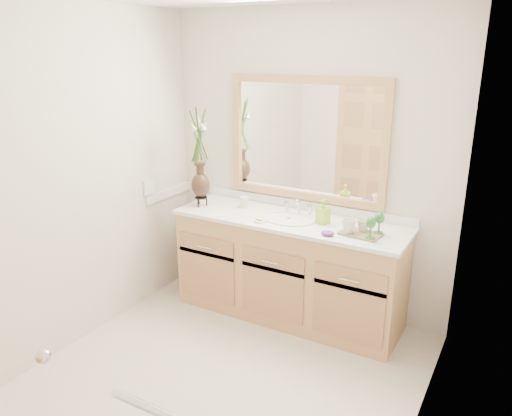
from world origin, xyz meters
The scene contains 20 objects.
floor centered at (0.00, 0.00, 0.00)m, with size 2.60×2.60×0.00m, color beige.
wall_back centered at (0.00, 1.30, 1.20)m, with size 2.40×0.02×2.40m, color beige.
wall_front centered at (0.00, -1.30, 1.20)m, with size 2.40×0.02×2.40m, color beige.
wall_left centered at (-1.20, 0.00, 1.20)m, with size 0.02×2.60×2.40m, color beige.
wall_right centered at (1.20, 0.00, 1.20)m, with size 0.02×2.60×2.40m, color beige.
vanity centered at (0.00, 1.01, 0.40)m, with size 1.80×0.55×0.80m.
counter centered at (0.00, 1.01, 0.82)m, with size 1.84×0.57×0.03m, color white.
sink centered at (0.00, 1.00, 0.78)m, with size 0.38×0.34×0.23m.
mirror centered at (0.00, 1.28, 1.41)m, with size 1.32×0.04×0.97m.
switch_plate centered at (-1.19, 0.76, 0.98)m, with size 0.02×0.12×0.12m, color white.
flower_vase centered at (-0.79, 0.95, 1.34)m, with size 0.18×0.18×0.75m.
tumbler centered at (-0.46, 1.09, 0.88)m, with size 0.07×0.07×0.09m, color beige.
soap_dish centered at (-0.16, 0.84, 0.84)m, with size 0.09×0.09×0.03m.
soap_bottle centered at (0.26, 1.04, 0.91)m, with size 0.08×0.08×0.17m, color #91CF30.
purple_dish centered at (0.39, 0.82, 0.85)m, with size 0.10×0.08×0.03m, color #592674.
tray centered at (0.59, 0.95, 0.84)m, with size 0.28×0.19×0.01m, color brown.
mug_left centered at (0.51, 0.91, 0.89)m, with size 0.10×0.10×0.10m, color beige.
mug_right centered at (0.59, 1.00, 0.89)m, with size 0.09×0.09×0.09m, color beige.
goblet_front centered at (0.67, 0.88, 0.95)m, with size 0.07×0.07×0.15m.
goblet_back centered at (0.70, 1.01, 0.95)m, with size 0.07×0.07×0.15m.
Camera 1 is at (1.57, -2.28, 2.09)m, focal length 35.00 mm.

